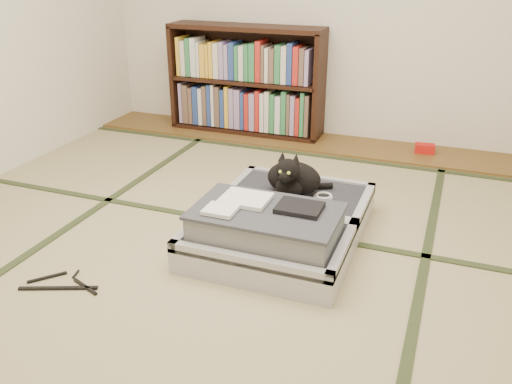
% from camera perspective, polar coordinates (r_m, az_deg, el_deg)
% --- Properties ---
extents(floor, '(4.50, 4.50, 0.00)m').
position_cam_1_polar(floor, '(2.89, -3.42, -7.04)').
color(floor, tan).
rests_on(floor, ground).
extents(wood_strip, '(4.00, 0.50, 0.02)m').
position_cam_1_polar(wood_strip, '(4.62, 6.74, 5.18)').
color(wood_strip, brown).
rests_on(wood_strip, ground).
extents(red_item, '(0.16, 0.10, 0.07)m').
position_cam_1_polar(red_item, '(4.52, 17.34, 4.40)').
color(red_item, red).
rests_on(red_item, wood_strip).
extents(tatami_borders, '(4.00, 4.50, 0.01)m').
position_cam_1_polar(tatami_borders, '(3.29, 0.08, -2.83)').
color(tatami_borders, '#2D381E').
rests_on(tatami_borders, ground).
extents(bookcase, '(1.34, 0.31, 0.92)m').
position_cam_1_polar(bookcase, '(4.77, -1.05, 11.46)').
color(bookcase, black).
rests_on(bookcase, wood_strip).
extents(suitcase, '(0.84, 1.12, 0.33)m').
position_cam_1_polar(suitcase, '(2.99, 2.53, -3.34)').
color(suitcase, '#B5B4B9').
rests_on(suitcase, floor).
extents(cat, '(0.37, 0.38, 0.30)m').
position_cam_1_polar(cat, '(3.18, 3.89, 1.46)').
color(cat, black).
rests_on(cat, suitcase).
extents(cable_coil, '(0.12, 0.12, 0.03)m').
position_cam_1_polar(cable_coil, '(3.20, 7.09, -0.47)').
color(cable_coil, white).
rests_on(cable_coil, suitcase).
extents(hanger, '(0.39, 0.25, 0.01)m').
position_cam_1_polar(hanger, '(2.83, -19.71, -9.17)').
color(hanger, black).
rests_on(hanger, floor).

